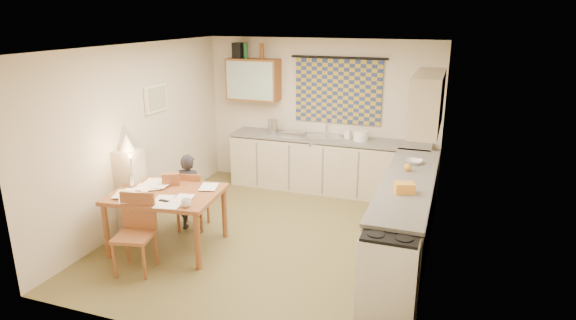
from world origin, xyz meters
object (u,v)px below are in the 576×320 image
at_px(counter_right, 406,215).
at_px(shelf_stand, 132,192).
at_px(counter_back, 327,165).
at_px(chair_far, 193,210).
at_px(dining_table, 168,220).
at_px(person, 189,192).
at_px(stove, 389,271).

distance_m(counter_right, shelf_stand, 3.62).
relative_size(counter_back, counter_right, 1.12).
height_order(counter_right, chair_far, counter_right).
bearing_deg(dining_table, chair_far, 84.43).
bearing_deg(shelf_stand, person, 26.72).
bearing_deg(counter_right, stove, -90.00).
distance_m(chair_far, shelf_stand, 0.86).
bearing_deg(dining_table, shelf_stand, 155.81).
bearing_deg(person, counter_back, -130.97).
distance_m(counter_back, shelf_stand, 3.21).
relative_size(dining_table, chair_far, 1.67).
bearing_deg(counter_back, dining_table, -117.01).
distance_m(dining_table, person, 0.59).
relative_size(chair_far, shelf_stand, 0.72).
distance_m(dining_table, shelf_stand, 0.76).
height_order(counter_right, shelf_stand, shelf_stand).
bearing_deg(shelf_stand, counter_right, 12.02).
xyz_separation_m(chair_far, shelf_stand, (-0.69, -0.39, 0.32)).
distance_m(stove, shelf_stand, 3.61).
height_order(stove, dining_table, stove).
bearing_deg(person, shelf_stand, 19.03).
bearing_deg(dining_table, counter_back, 56.90).
relative_size(counter_back, person, 3.05).
bearing_deg(person, chair_far, -114.31).
relative_size(stove, shelf_stand, 0.75).
distance_m(dining_table, chair_far, 0.63).
bearing_deg(shelf_stand, counter_back, 49.91).
distance_m(counter_back, person, 2.52).
bearing_deg(shelf_stand, dining_table, -18.09).
height_order(counter_back, shelf_stand, shelf_stand).
height_order(counter_back, person, person).
relative_size(counter_right, dining_table, 2.10).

